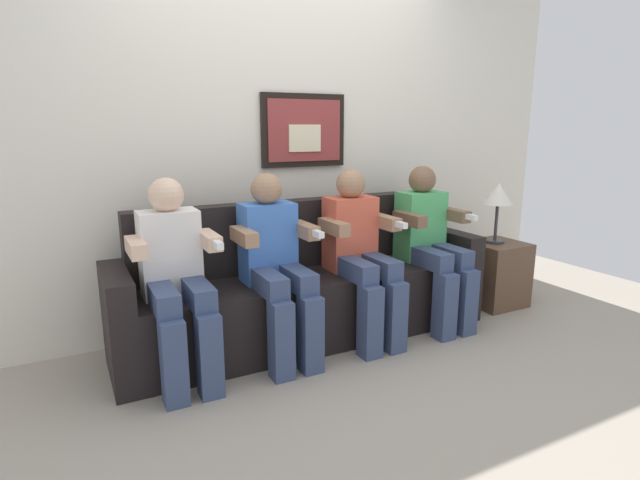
{
  "coord_description": "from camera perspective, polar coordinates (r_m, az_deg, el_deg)",
  "views": [
    {
      "loc": [
        -1.38,
        -2.5,
        1.38
      ],
      "look_at": [
        0.0,
        0.15,
        0.7
      ],
      "focal_mm": 28.14,
      "sensor_mm": 36.0,
      "label": 1
    }
  ],
  "objects": [
    {
      "name": "couch",
      "position": [
        3.32,
        -1.42,
        -5.94
      ],
      "size": [
        2.48,
        0.58,
        0.9
      ],
      "color": "black",
      "rests_on": "ground_plane"
    },
    {
      "name": "person_rightmost",
      "position": [
        3.57,
        12.48,
        -0.02
      ],
      "size": [
        0.46,
        0.56,
        1.11
      ],
      "color": "#4CB266",
      "rests_on": "ground_plane"
    },
    {
      "name": "person_right_center",
      "position": [
        3.23,
        4.52,
        -1.07
      ],
      "size": [
        0.46,
        0.56,
        1.11
      ],
      "color": "#D8593F",
      "rests_on": "ground_plane"
    },
    {
      "name": "back_wall_assembly",
      "position": [
        3.54,
        -4.62,
        11.51
      ],
      "size": [
        4.88,
        0.1,
        2.6
      ],
      "color": "silver",
      "rests_on": "ground_plane"
    },
    {
      "name": "side_table_right",
      "position": [
        4.18,
        19.26,
        -3.6
      ],
      "size": [
        0.4,
        0.4,
        0.5
      ],
      "color": "brown",
      "rests_on": "ground_plane"
    },
    {
      "name": "person_leftmost",
      "position": [
        2.81,
        -16.1,
        -3.67
      ],
      "size": [
        0.46,
        0.56,
        1.11
      ],
      "color": "white",
      "rests_on": "ground_plane"
    },
    {
      "name": "table_lamp",
      "position": [
        4.04,
        19.61,
        4.67
      ],
      "size": [
        0.22,
        0.22,
        0.46
      ],
      "color": "#333338",
      "rests_on": "side_table_right"
    },
    {
      "name": "person_left_center",
      "position": [
        2.97,
        -5.06,
        -2.32
      ],
      "size": [
        0.46,
        0.56,
        1.11
      ],
      "color": "#3F72CC",
      "rests_on": "ground_plane"
    },
    {
      "name": "ground_plane",
      "position": [
        3.17,
        1.29,
        -12.99
      ],
      "size": [
        6.34,
        6.34,
        0.0
      ],
      "primitive_type": "plane",
      "color": "#9E9384"
    }
  ]
}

